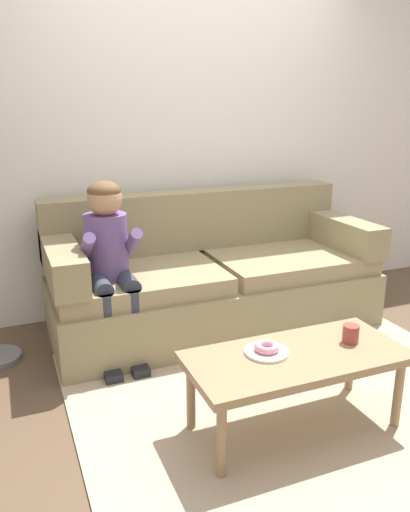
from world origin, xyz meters
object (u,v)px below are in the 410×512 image
person_child (110,254)px  toy_controller (325,362)px  mug (351,334)px  coffee_table (297,362)px  couch (212,280)px  donut (267,347)px

person_child → toy_controller: person_child is taller
person_child → mug: (0.95, -1.08, -0.22)m
coffee_table → mug: size_ratio=11.75×
couch → mug: 1.31m
donut → toy_controller: size_ratio=0.53×
donut → mug: bearing=-6.9°
couch → coffee_table: 1.30m
couch → toy_controller: 0.97m
person_child → couch: bearing=15.2°
couch → toy_controller: couch is taller
couch → person_child: (-0.76, -0.21, 0.33)m
coffee_table → toy_controller: 0.77m
coffee_table → donut: 0.16m
donut → couch: bearing=78.9°
person_child → mug: bearing=-48.6°
donut → toy_controller: donut is taller
donut → coffee_table: bearing=-24.2°
coffee_table → couch: bearing=85.1°
toy_controller → coffee_table: bearing=-169.7°
donut → toy_controller: (0.64, 0.41, -0.41)m
couch → donut: (-0.24, -1.23, 0.10)m
couch → mug: (0.20, -1.29, 0.12)m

